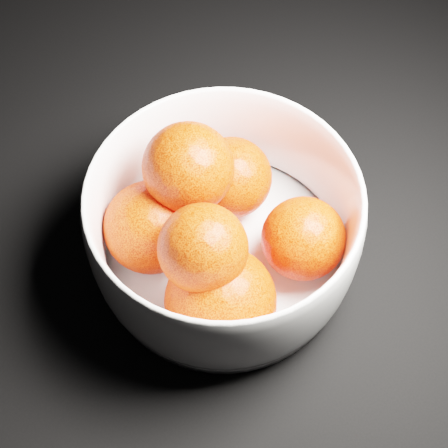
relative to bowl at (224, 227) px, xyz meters
name	(u,v)px	position (x,y,z in m)	size (l,w,h in m)	color
bowl	(224,227)	(0.00, 0.00, 0.00)	(0.25, 0.25, 0.12)	white
orange_pile	(213,233)	(-0.01, -0.01, 0.01)	(0.21, 0.20, 0.14)	red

